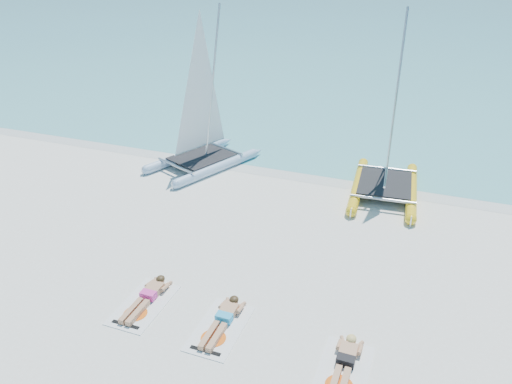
% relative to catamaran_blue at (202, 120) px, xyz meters
% --- Properties ---
extents(ground, '(140.00, 140.00, 0.00)m').
position_rel_catamaran_blue_xyz_m(ground, '(4.36, -4.96, -1.80)').
color(ground, white).
rests_on(ground, ground).
extents(sea, '(140.00, 115.00, 0.01)m').
position_rel_catamaran_blue_xyz_m(sea, '(4.36, 58.04, -1.79)').
color(sea, '#77C7C5').
rests_on(sea, ground).
extents(wet_sand_strip, '(140.00, 1.40, 0.01)m').
position_rel_catamaran_blue_xyz_m(wet_sand_strip, '(4.36, 0.54, -1.79)').
color(wet_sand_strip, silver).
rests_on(wet_sand_strip, ground).
extents(catamaran_blue, '(3.64, 4.88, 6.02)m').
position_rel_catamaran_blue_xyz_m(catamaran_blue, '(0.00, 0.00, 0.00)').
color(catamaran_blue, silver).
rests_on(catamaran_blue, ground).
extents(catamaran_yellow, '(2.48, 4.89, 6.13)m').
position_rel_catamaran_blue_xyz_m(catamaran_yellow, '(6.82, 0.46, 0.14)').
color(catamaran_yellow, yellow).
rests_on(catamaran_yellow, ground).
extents(towel_a, '(1.00, 1.85, 0.02)m').
position_rel_catamaran_blue_xyz_m(towel_a, '(2.33, -8.04, -1.79)').
color(towel_a, white).
rests_on(towel_a, ground).
extents(sunbather_a, '(0.37, 1.73, 0.26)m').
position_rel_catamaran_blue_xyz_m(sunbather_a, '(2.33, -7.85, -1.68)').
color(sunbather_a, tan).
rests_on(sunbather_a, towel_a).
extents(towel_b, '(1.00, 1.85, 0.02)m').
position_rel_catamaran_blue_xyz_m(towel_b, '(4.36, -8.14, -1.79)').
color(towel_b, white).
rests_on(towel_b, ground).
extents(sunbather_b, '(0.37, 1.73, 0.26)m').
position_rel_catamaran_blue_xyz_m(sunbather_b, '(4.36, -7.94, -1.68)').
color(sunbather_b, tan).
rests_on(sunbather_b, towel_b).
extents(towel_c, '(1.00, 1.85, 0.02)m').
position_rel_catamaran_blue_xyz_m(towel_c, '(7.20, -8.45, -1.79)').
color(towel_c, white).
rests_on(towel_c, ground).
extents(sunbather_c, '(0.37, 1.73, 0.26)m').
position_rel_catamaran_blue_xyz_m(sunbather_c, '(7.20, -8.26, -1.68)').
color(sunbather_c, tan).
rests_on(sunbather_c, towel_c).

